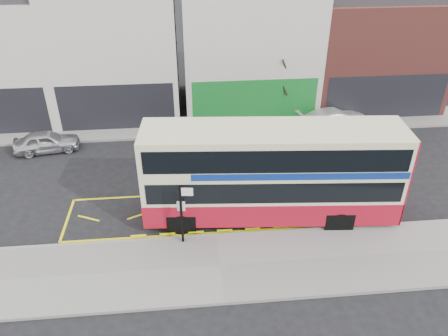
{
  "coord_description": "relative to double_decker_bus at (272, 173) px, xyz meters",
  "views": [
    {
      "loc": [
        -1.12,
        -15.56,
        12.99
      ],
      "look_at": [
        0.58,
        2.0,
        2.21
      ],
      "focal_mm": 35.0,
      "sensor_mm": 36.0,
      "label": 1
    }
  ],
  "objects": [
    {
      "name": "bus_stop_post",
      "position": [
        -4.14,
        -1.64,
        -0.52
      ],
      "size": [
        0.73,
        0.18,
        2.96
      ],
      "rotation": [
        0.0,
        0.0,
        -0.11
      ],
      "color": "black",
      "rests_on": "pavement"
    },
    {
      "name": "kerb",
      "position": [
        -2.7,
        -1.36,
        -2.38
      ],
      "size": [
        40.0,
        0.15,
        0.15
      ],
      "primitive_type": "cube",
      "color": "gray",
      "rests_on": "ground"
    },
    {
      "name": "car_grey",
      "position": [
        -3.37,
        7.38,
        -1.7
      ],
      "size": [
        4.76,
        2.29,
        1.51
      ],
      "primitive_type": "imported",
      "rotation": [
        0.0,
        0.0,
        1.41
      ],
      "color": "#3D3F44",
      "rests_on": "ground"
    },
    {
      "name": "road_markings",
      "position": [
        -2.7,
        0.62,
        -2.45
      ],
      "size": [
        14.0,
        3.4,
        0.01
      ],
      "primitive_type": null,
      "color": "#FFFB0D",
      "rests_on": "ground"
    },
    {
      "name": "terrace_right",
      "position": [
        9.8,
        14.01,
        2.12
      ],
      "size": [
        9.0,
        8.01,
        10.3
      ],
      "color": "brown",
      "rests_on": "ground"
    },
    {
      "name": "pavement",
      "position": [
        -2.7,
        -3.28,
        -2.38
      ],
      "size": [
        40.0,
        4.0,
        0.15
      ],
      "primitive_type": "cube",
      "color": "gray",
      "rests_on": "ground"
    },
    {
      "name": "terrace_left",
      "position": [
        -8.2,
        14.01,
        2.87
      ],
      "size": [
        8.0,
        8.01,
        11.8
      ],
      "color": "beige",
      "rests_on": "ground"
    },
    {
      "name": "far_pavement",
      "position": [
        -2.7,
        10.02,
        -2.38
      ],
      "size": [
        50.0,
        3.0,
        0.15
      ],
      "primitive_type": "cube",
      "color": "gray",
      "rests_on": "ground"
    },
    {
      "name": "terrace_green_shop",
      "position": [
        0.8,
        14.01,
        2.62
      ],
      "size": [
        9.0,
        8.01,
        11.3
      ],
      "color": "beige",
      "rests_on": "ground"
    },
    {
      "name": "double_decker_bus",
      "position": [
        0.0,
        0.0,
        0.0
      ],
      "size": [
        11.84,
        3.58,
        4.66
      ],
      "rotation": [
        0.0,
        0.0,
        -0.08
      ],
      "color": "beige",
      "rests_on": "ground"
    },
    {
      "name": "car_white",
      "position": [
        5.92,
        8.8,
        -1.72
      ],
      "size": [
        5.39,
        3.23,
        1.46
      ],
      "primitive_type": "imported",
      "rotation": [
        0.0,
        0.0,
        1.82
      ],
      "color": "white",
      "rests_on": "ground"
    },
    {
      "name": "car_silver",
      "position": [
        -12.23,
        7.64,
        -1.81
      ],
      "size": [
        3.97,
        2.1,
        1.29
      ],
      "primitive_type": "imported",
      "rotation": [
        0.0,
        0.0,
        1.73
      ],
      "color": "silver",
      "rests_on": "ground"
    },
    {
      "name": "ground",
      "position": [
        -2.7,
        -0.98,
        -2.45
      ],
      "size": [
        120.0,
        120.0,
        0.0
      ],
      "primitive_type": "plane",
      "color": "black",
      "rests_on": "ground"
    },
    {
      "name": "street_tree_right",
      "position": [
        2.67,
        10.83,
        1.51
      ],
      "size": [
        2.69,
        2.69,
        5.82
      ],
      "color": "#302315",
      "rests_on": "ground"
    }
  ]
}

